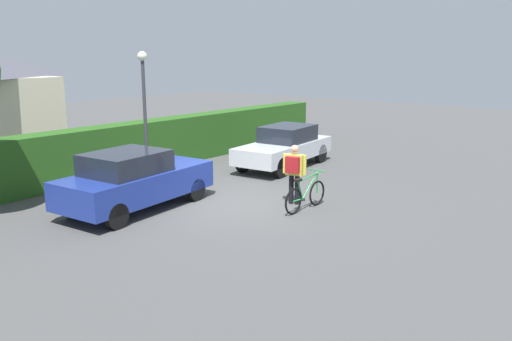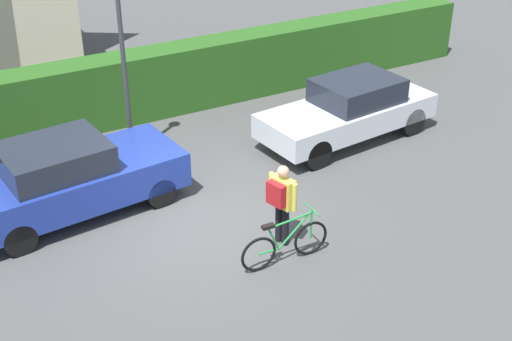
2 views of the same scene
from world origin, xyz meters
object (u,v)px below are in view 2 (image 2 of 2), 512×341
(parked_car_near, at_px, (71,177))
(person_rider, at_px, (281,198))
(fire_hydrant, at_px, (92,149))
(parked_car_far, at_px, (350,109))
(street_lamp, at_px, (122,44))
(bicycle, at_px, (285,244))

(parked_car_near, distance_m, person_rider, 4.13)
(person_rider, relative_size, fire_hydrant, 1.96)
(parked_car_far, relative_size, person_rider, 2.79)
(parked_car_near, height_order, street_lamp, street_lamp)
(parked_car_far, xyz_separation_m, street_lamp, (-4.73, 1.69, 1.85))
(bicycle, relative_size, fire_hydrant, 2.11)
(street_lamp, bearing_deg, parked_car_near, -136.87)
(parked_car_far, distance_m, bicycle, 5.17)
(bicycle, bearing_deg, fire_hydrant, 109.47)
(parked_car_far, xyz_separation_m, fire_hydrant, (-5.64, 1.64, -0.33))
(bicycle, xyz_separation_m, fire_hydrant, (-1.80, 5.08, 0.04))
(parked_car_near, height_order, parked_car_far, parked_car_near)
(parked_car_near, bearing_deg, person_rider, -44.54)
(parked_car_far, distance_m, fire_hydrant, 5.88)
(fire_hydrant, bearing_deg, street_lamp, 3.14)
(bicycle, bearing_deg, person_rider, 66.43)
(parked_car_far, bearing_deg, person_rider, -141.19)
(parked_car_near, xyz_separation_m, parked_car_far, (6.55, 0.01, -0.04))
(parked_car_far, height_order, fire_hydrant, parked_car_far)
(person_rider, bearing_deg, parked_car_near, 135.46)
(street_lamp, bearing_deg, parked_car_far, -19.69)
(bicycle, bearing_deg, street_lamp, 99.79)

